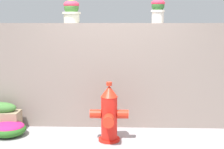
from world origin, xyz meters
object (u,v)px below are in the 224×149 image
(potted_plant_1, at_px, (71,10))
(flower_bush_left, at_px, (8,129))
(potted_plant_2, at_px, (158,9))
(planter_box, at_px, (1,117))
(fire_hydrant, at_px, (109,115))

(potted_plant_1, distance_m, flower_bush_left, 2.13)
(potted_plant_2, height_order, planter_box, potted_plant_2)
(flower_bush_left, bearing_deg, fire_hydrant, -5.60)
(potted_plant_1, xyz_separation_m, fire_hydrant, (0.65, -0.75, -1.53))
(flower_bush_left, bearing_deg, potted_plant_1, 32.90)
(fire_hydrant, relative_size, flower_bush_left, 1.62)
(flower_bush_left, bearing_deg, potted_plant_2, 14.01)
(fire_hydrant, xyz_separation_m, planter_box, (-1.77, 0.36, -0.18))
(potted_plant_1, xyz_separation_m, potted_plant_2, (1.41, -0.02, 0.02))
(potted_plant_1, height_order, potted_plant_2, potted_plant_2)
(planter_box, bearing_deg, potted_plant_2, 8.39)
(potted_plant_2, xyz_separation_m, fire_hydrant, (-0.76, -0.74, -1.55))
(potted_plant_2, relative_size, planter_box, 0.64)
(potted_plant_2, height_order, flower_bush_left, potted_plant_2)
(potted_plant_2, distance_m, flower_bush_left, 3.03)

